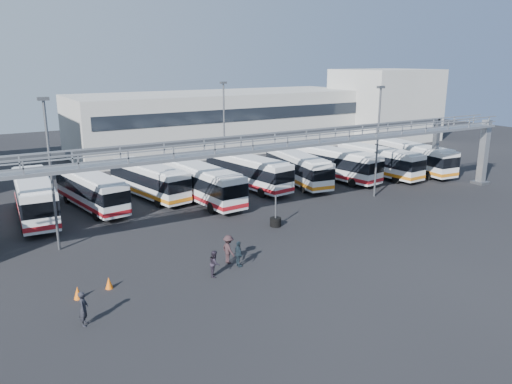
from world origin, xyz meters
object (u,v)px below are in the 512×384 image
light_pole_back (224,124)px  bus_8 (379,161)px  cone_left (78,293)px  bus_9 (414,157)px  bus_6 (298,167)px  bus_7 (334,163)px  pedestrian_a (84,309)px  light_pole_mid (378,136)px  bus_3 (149,179)px  pedestrian_d (239,254)px  bus_5 (248,171)px  pedestrian_c (228,249)px  bus_4 (202,182)px  cone_right (109,283)px  light_pole_left (51,167)px  tire_stack (275,221)px  bus_1 (34,196)px  pedestrian_b (215,263)px  bus_2 (91,190)px

light_pole_back → bus_8: (14.31, -9.08, -3.97)m
cone_left → bus_9: bearing=17.3°
bus_6 → bus_9: 14.64m
bus_6 → bus_7: bearing=4.0°
pedestrian_a → cone_left: 3.08m
light_pole_mid → bus_3: (-18.29, 10.46, -3.97)m
bus_7 → cone_left: 32.89m
bus_6 → pedestrian_d: size_ratio=6.47×
bus_5 → pedestrian_c: bearing=-132.9°
bus_9 → cone_left: bearing=-157.9°
bus_4 → pedestrian_c: size_ratio=6.03×
light_pole_back → bus_7: (9.04, -7.71, -3.87)m
bus_9 → cone_right: 39.63m
light_pole_left → light_pole_back: 24.41m
tire_stack → light_pole_back: bearing=74.8°
pedestrian_c → cone_right: bearing=85.2°
bus_9 → light_pole_back: bearing=157.6°
bus_1 → bus_4: (13.57, -2.58, -0.06)m
pedestrian_c → bus_8: bearing=-66.0°
bus_4 → bus_5: 6.37m
light_pole_mid → bus_1: 29.96m
tire_stack → bus_8: bearing=23.8°
light_pole_back → pedestrian_a: light_pole_back is taller
bus_1 → bus_5: (19.57, -0.44, -0.09)m
bus_9 → cone_left: (-39.54, -12.30, -1.46)m
bus_6 → pedestrian_c: size_ratio=5.82×
light_pole_mid → bus_4: 16.56m
light_pole_left → cone_left: bearing=-93.5°
bus_9 → pedestrian_a: bearing=-154.1°
bus_8 → tire_stack: 20.89m
pedestrian_b → bus_2: bearing=38.4°
bus_4 → bus_1: bearing=164.4°
light_pole_left → pedestrian_a: 12.15m
pedestrian_b → pedestrian_c: (1.61, 1.28, 0.13)m
bus_3 → bus_4: bearing=-58.3°
light_pole_mid → bus_8: size_ratio=0.96×
light_pole_back → tire_stack: light_pole_back is taller
light_pole_back → tire_stack: 18.90m
light_pole_mid → bus_9: size_ratio=0.93×
bus_1 → bus_3: size_ratio=1.06×
pedestrian_c → cone_right: pedestrian_c is taller
bus_1 → pedestrian_b: (7.41, -17.40, -1.10)m
bus_2 → pedestrian_a: (-5.11, -19.68, -0.84)m
pedestrian_c → cone_left: pedestrian_c is taller
pedestrian_c → pedestrian_d: (0.27, -0.82, -0.09)m
bus_2 → pedestrian_c: bearing=-83.7°
pedestrian_b → tire_stack: size_ratio=0.64×
pedestrian_c → light_pole_mid: bearing=-72.9°
light_pole_back → bus_9: (19.05, -9.79, -3.92)m
bus_2 → bus_6: 20.41m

